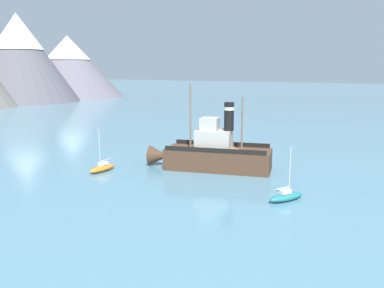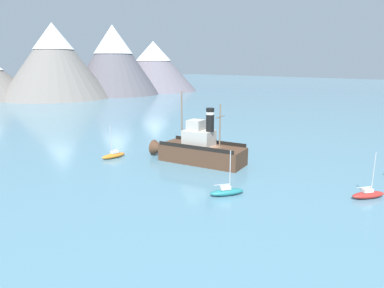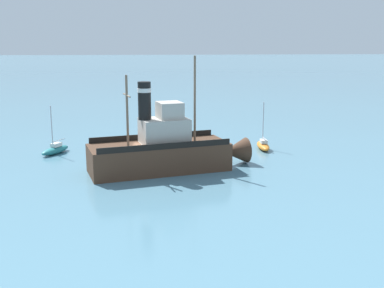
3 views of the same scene
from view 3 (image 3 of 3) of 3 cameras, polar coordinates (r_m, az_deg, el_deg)
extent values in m
plane|color=teal|center=(41.83, -5.19, -3.36)|extent=(600.00, 600.00, 0.00)
cube|color=#4C3323|center=(41.97, -3.92, -1.59)|extent=(7.37, 12.73, 2.40)
cone|color=#4C3323|center=(44.38, 5.07, -0.83)|extent=(2.90, 2.93, 2.35)
cube|color=#B2ADA3|center=(41.61, -3.30, 1.54)|extent=(3.94, 4.64, 2.20)
cube|color=#B2ADA3|center=(41.45, -2.67, 4.03)|extent=(2.64, 2.50, 1.40)
cylinder|color=black|center=(40.74, -5.65, 5.12)|extent=(1.10, 1.10, 3.20)
cylinder|color=silver|center=(40.64, -5.68, 6.37)|extent=(1.16, 1.16, 0.35)
cylinder|color=#75604C|center=(42.05, 0.33, 5.33)|extent=(0.20, 0.20, 7.50)
cylinder|color=#75604C|center=(40.52, -7.69, 3.88)|extent=(0.20, 0.20, 6.00)
cylinder|color=#75604C|center=(40.35, -7.75, 5.74)|extent=(2.54, 0.79, 0.12)
cube|color=black|center=(43.68, -4.71, 0.91)|extent=(3.08, 11.04, 0.50)
cube|color=black|center=(39.62, -3.10, -0.27)|extent=(3.08, 11.04, 0.50)
ellipsoid|color=#23757A|center=(50.13, -15.91, -0.72)|extent=(3.86, 2.79, 0.70)
cube|color=silver|center=(50.16, -15.80, -0.08)|extent=(1.27, 1.09, 0.36)
cylinder|color=#B7B7BC|center=(49.42, -16.30, 1.97)|extent=(0.10, 0.10, 4.20)
cylinder|color=#B7B7BC|center=(50.39, -15.53, 0.42)|extent=(1.62, 0.93, 0.08)
ellipsoid|color=orange|center=(50.72, 8.42, -0.22)|extent=(3.83, 1.19, 0.70)
cube|color=silver|center=(50.41, 8.48, 0.32)|extent=(1.11, 0.67, 0.36)
cylinder|color=#B7B7BC|center=(50.53, 8.44, 2.56)|extent=(0.10, 0.10, 4.20)
cylinder|color=#B7B7BC|center=(49.96, 8.59, 0.63)|extent=(1.80, 0.12, 0.08)
camera|label=1|loc=(84.18, -18.80, 11.91)|focal=38.00mm
camera|label=2|loc=(81.00, -28.05, 12.62)|focal=32.00mm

